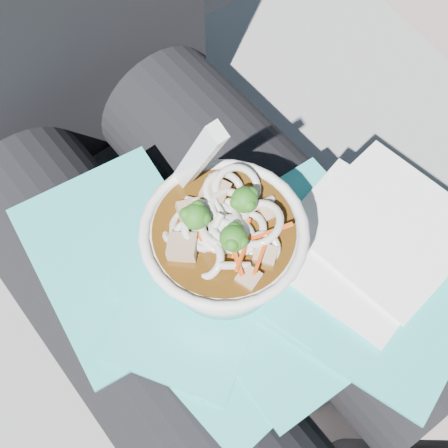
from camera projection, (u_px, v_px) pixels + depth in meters
ground at (217, 399)px, 1.13m from camera, size 20.00×20.00×0.00m
stone_ledge at (157, 290)px, 0.98m from camera, size 1.04×0.60×0.47m
lap at (212, 281)px, 0.65m from camera, size 0.34×0.48×0.16m
person_body at (159, 211)px, 0.66m from camera, size 0.34×0.94×1.01m
plastic_bag at (258, 283)px, 0.55m from camera, size 0.35×0.38×0.02m
napkins at (372, 238)px, 0.56m from camera, size 0.19×0.16×0.01m
udon_bowl at (224, 244)px, 0.51m from camera, size 0.16×0.16×0.19m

